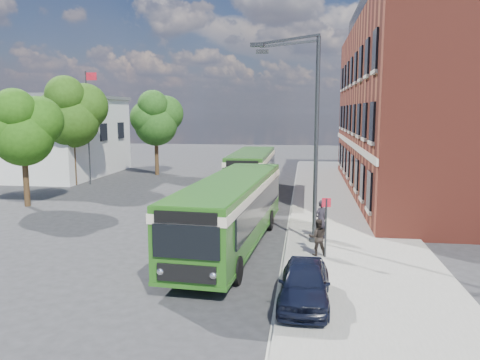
# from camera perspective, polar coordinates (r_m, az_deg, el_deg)

# --- Properties ---
(ground) EXTENTS (120.00, 120.00, 0.00)m
(ground) POSITION_cam_1_polar(r_m,az_deg,el_deg) (23.69, -3.83, -6.03)
(ground) COLOR #29292B
(ground) RESTS_ON ground
(pavement) EXTENTS (6.00, 48.00, 0.15)m
(pavement) POSITION_cam_1_polar(r_m,az_deg,el_deg) (31.08, 12.03, -2.59)
(pavement) COLOR gray
(pavement) RESTS_ON ground
(kerb_line) EXTENTS (0.12, 48.00, 0.01)m
(kerb_line) POSITION_cam_1_polar(r_m,az_deg,el_deg) (31.02, 6.39, -2.61)
(kerb_line) COLOR beige
(kerb_line) RESTS_ON ground
(brick_office) EXTENTS (12.10, 26.00, 14.20)m
(brick_office) POSITION_cam_1_polar(r_m,az_deg,el_deg) (35.68, 23.36, 9.44)
(brick_office) COLOR maroon
(brick_office) RESTS_ON ground
(white_building) EXTENTS (9.40, 13.40, 7.30)m
(white_building) POSITION_cam_1_polar(r_m,az_deg,el_deg) (46.46, -21.40, 5.06)
(white_building) COLOR silver
(white_building) RESTS_ON ground
(flagpole) EXTENTS (0.95, 0.10, 9.00)m
(flagpole) POSITION_cam_1_polar(r_m,az_deg,el_deg) (39.41, -17.99, 6.59)
(flagpole) COLOR #313335
(flagpole) RESTS_ON ground
(street_lamp) EXTENTS (2.96, 2.38, 9.00)m
(street_lamp) POSITION_cam_1_polar(r_m,az_deg,el_deg) (20.48, 8.28, 5.22)
(street_lamp) COLOR #313335
(street_lamp) RESTS_ON ground
(bus_stop_sign) EXTENTS (0.35, 0.08, 2.52)m
(bus_stop_sign) POSITION_cam_1_polar(r_m,az_deg,el_deg) (18.79, 10.42, -5.25)
(bus_stop_sign) COLOR #313335
(bus_stop_sign) RESTS_ON ground
(bus_front) EXTENTS (3.42, 12.53, 3.02)m
(bus_front) POSITION_cam_1_polar(r_m,az_deg,el_deg) (20.20, -1.04, -3.21)
(bus_front) COLOR #255C17
(bus_front) RESTS_ON ground
(bus_rear) EXTENTS (2.66, 10.26, 3.02)m
(bus_rear) POSITION_cam_1_polar(r_m,az_deg,el_deg) (33.71, 1.45, 1.46)
(bus_rear) COLOR #255319
(bus_rear) RESTS_ON ground
(parked_car) EXTENTS (1.61, 3.77, 1.27)m
(parked_car) POSITION_cam_1_polar(r_m,az_deg,el_deg) (14.48, 7.87, -12.34)
(parked_car) COLOR black
(parked_car) RESTS_ON pavement
(pedestrian_a) EXTENTS (0.77, 0.75, 1.78)m
(pedestrian_a) POSITION_cam_1_polar(r_m,az_deg,el_deg) (21.52, 9.80, -4.76)
(pedestrian_a) COLOR black
(pedestrian_a) RESTS_ON pavement
(pedestrian_b) EXTENTS (0.78, 0.63, 1.48)m
(pedestrian_b) POSITION_cam_1_polar(r_m,az_deg,el_deg) (19.12, 9.44, -6.89)
(pedestrian_b) COLOR black
(pedestrian_b) RESTS_ON pavement
(tree_left) EXTENTS (4.29, 4.08, 7.25)m
(tree_left) POSITION_cam_1_polar(r_m,az_deg,el_deg) (31.62, -24.95, 5.84)
(tree_left) COLOR #372414
(tree_left) RESTS_ON ground
(tree_mid) EXTENTS (5.10, 4.85, 8.61)m
(tree_mid) POSITION_cam_1_polar(r_m,az_deg,el_deg) (39.46, -19.83, 7.82)
(tree_mid) COLOR #372414
(tree_mid) RESTS_ON ground
(tree_right) EXTENTS (4.61, 4.39, 7.79)m
(tree_right) POSITION_cam_1_polar(r_m,az_deg,el_deg) (43.92, -10.18, 7.46)
(tree_right) COLOR #372414
(tree_right) RESTS_ON ground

